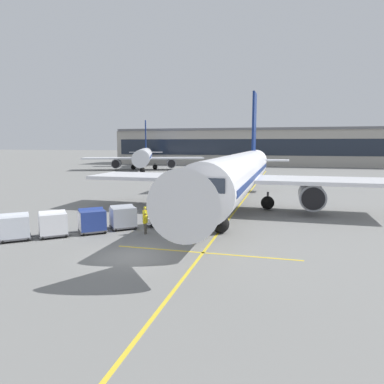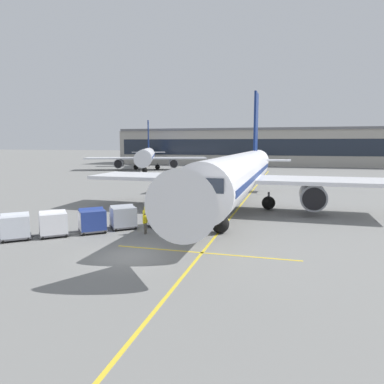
% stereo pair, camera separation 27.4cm
% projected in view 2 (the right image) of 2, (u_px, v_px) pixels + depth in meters
% --- Properties ---
extents(ground_plane, '(600.00, 600.00, 0.00)m').
position_uv_depth(ground_plane, '(131.00, 256.00, 22.09)').
color(ground_plane, slate).
extents(parked_airplane, '(31.75, 42.13, 14.17)m').
position_uv_depth(parked_airplane, '(239.00, 174.00, 37.11)').
color(parked_airplane, white).
rests_on(parked_airplane, ground).
extents(belt_loader, '(5.04, 4.42, 2.57)m').
position_uv_depth(belt_loader, '(168.00, 215.00, 30.68)').
color(belt_loader, silver).
rests_on(belt_loader, ground).
extents(baggage_cart_lead, '(2.60, 2.51, 1.91)m').
position_uv_depth(baggage_cart_lead, '(123.00, 217.00, 29.14)').
color(baggage_cart_lead, '#515156').
rests_on(baggage_cart_lead, ground).
extents(baggage_cart_second, '(2.60, 2.51, 1.91)m').
position_uv_depth(baggage_cart_second, '(92.00, 220.00, 27.81)').
color(baggage_cart_second, '#515156').
rests_on(baggage_cart_second, ground).
extents(baggage_cart_third, '(2.60, 2.51, 1.91)m').
position_uv_depth(baggage_cart_third, '(53.00, 223.00, 26.71)').
color(baggage_cart_third, '#515156').
rests_on(baggage_cart_third, ground).
extents(baggage_cart_fourth, '(2.60, 2.51, 1.91)m').
position_uv_depth(baggage_cart_fourth, '(15.00, 226.00, 25.77)').
color(baggage_cart_fourth, '#515156').
rests_on(baggage_cart_fourth, ground).
extents(ground_crew_by_loader, '(0.48, 0.42, 1.74)m').
position_uv_depth(ground_crew_by_loader, '(145.00, 215.00, 29.60)').
color(ground_crew_by_loader, '#333847').
rests_on(ground_crew_by_loader, ground).
extents(ground_crew_by_carts, '(0.46, 0.43, 1.74)m').
position_uv_depth(ground_crew_by_carts, '(175.00, 214.00, 30.23)').
color(ground_crew_by_carts, '#333847').
rests_on(ground_crew_by_carts, ground).
extents(ground_crew_marshaller, '(0.27, 0.57, 1.74)m').
position_uv_depth(ground_crew_marshaller, '(145.00, 221.00, 27.45)').
color(ground_crew_marshaller, '#514C42').
rests_on(ground_crew_marshaller, ground).
extents(safety_cone_engine_keepout, '(0.64, 0.64, 0.73)m').
position_uv_depth(safety_cone_engine_keepout, '(173.00, 203.00, 39.50)').
color(safety_cone_engine_keepout, black).
rests_on(safety_cone_engine_keepout, ground).
extents(safety_cone_wingtip, '(0.55, 0.55, 0.63)m').
position_uv_depth(safety_cone_wingtip, '(180.00, 205.00, 38.84)').
color(safety_cone_wingtip, black).
rests_on(safety_cone_wingtip, ground).
extents(apron_guidance_line_lead_in, '(0.20, 110.00, 0.01)m').
position_uv_depth(apron_guidance_line_lead_in, '(236.00, 211.00, 36.96)').
color(apron_guidance_line_lead_in, yellow).
rests_on(apron_guidance_line_lead_in, ground).
extents(apron_guidance_line_stop_bar, '(12.00, 0.20, 0.01)m').
position_uv_depth(apron_guidance_line_stop_bar, '(204.00, 253.00, 22.77)').
color(apron_guidance_line_stop_bar, yellow).
rests_on(apron_guidance_line_stop_bar, ground).
extents(terminal_building, '(101.62, 15.02, 11.50)m').
position_uv_depth(terminal_building, '(277.00, 147.00, 113.11)').
color(terminal_building, '#A8A399').
rests_on(terminal_building, ground).
extents(distant_airplane, '(31.07, 39.34, 13.63)m').
position_uv_depth(distant_airplane, '(146.00, 156.00, 93.13)').
color(distant_airplane, silver).
rests_on(distant_airplane, ground).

